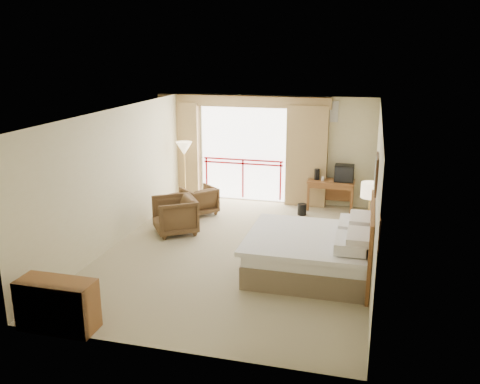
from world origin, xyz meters
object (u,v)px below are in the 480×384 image
(nightstand, at_px, (367,232))
(side_table, at_px, (177,202))
(wastebasket, at_px, (302,209))
(armchair_near, at_px, (176,233))
(desk, at_px, (331,186))
(bed, at_px, (313,252))
(tv, at_px, (344,173))
(floor_lamp, at_px, (184,151))
(dresser, at_px, (57,305))
(table_lamp, at_px, (370,191))
(armchair_far, at_px, (200,213))

(nightstand, relative_size, side_table, 1.23)
(wastebasket, bearing_deg, armchair_near, -142.29)
(side_table, bearing_deg, nightstand, -10.15)
(wastebasket, bearing_deg, side_table, -161.54)
(desk, height_order, side_table, desk)
(bed, xyz_separation_m, tv, (0.29, 3.74, 0.55))
(wastebasket, relative_size, floor_lamp, 0.17)
(side_table, relative_size, floor_lamp, 0.34)
(dresser, bearing_deg, nightstand, 44.60)
(table_lamp, xyz_separation_m, side_table, (-4.31, 0.72, -0.79))
(tv, distance_m, dresser, 7.43)
(bed, distance_m, table_lamp, 1.91)
(floor_lamp, bearing_deg, armchair_near, -75.32)
(table_lamp, relative_size, desk, 0.57)
(desk, height_order, armchair_near, desk)
(bed, distance_m, dresser, 4.26)
(side_table, bearing_deg, table_lamp, -9.51)
(nightstand, xyz_separation_m, armchair_far, (-3.91, 1.17, -0.33))
(floor_lamp, bearing_deg, tv, 5.66)
(nightstand, xyz_separation_m, tv, (-0.62, 2.29, 0.60))
(wastebasket, xyz_separation_m, side_table, (-2.78, -0.93, 0.23))
(bed, height_order, table_lamp, table_lamp)
(bed, distance_m, floor_lamp, 5.03)
(wastebasket, distance_m, side_table, 2.94)
(desk, xyz_separation_m, dresser, (-3.22, -6.57, -0.20))
(tv, relative_size, armchair_near, 0.52)
(nightstand, xyz_separation_m, floor_lamp, (-4.53, 1.90, 1.03))
(desk, bearing_deg, side_table, -154.75)
(bed, bearing_deg, floor_lamp, 137.27)
(dresser, bearing_deg, bed, 39.73)
(nightstand, bearing_deg, side_table, 167.55)
(nightstand, distance_m, wastebasket, 2.29)
(nightstand, relative_size, dresser, 0.60)
(armchair_far, bearing_deg, side_table, -3.24)
(bed, relative_size, armchair_far, 2.93)
(desk, distance_m, floor_lamp, 3.73)
(tv, xyz_separation_m, floor_lamp, (-3.91, -0.39, 0.43))
(armchair_near, xyz_separation_m, dresser, (-0.16, -4.02, 0.37))
(nightstand, xyz_separation_m, wastebasket, (-1.52, 1.70, -0.19))
(desk, xyz_separation_m, tv, (0.30, -0.06, 0.36))
(nightstand, distance_m, armchair_far, 4.09)
(nightstand, xyz_separation_m, armchair_near, (-3.98, -0.20, -0.33))
(table_lamp, relative_size, tv, 1.42)
(armchair_near, height_order, dresser, dresser)
(desk, distance_m, tv, 0.47)
(bed, height_order, wastebasket, bed)
(armchair_far, height_order, floor_lamp, floor_lamp)
(table_lamp, distance_m, desk, 2.54)
(wastebasket, bearing_deg, dresser, -113.85)
(nightstand, bearing_deg, armchair_far, 160.97)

